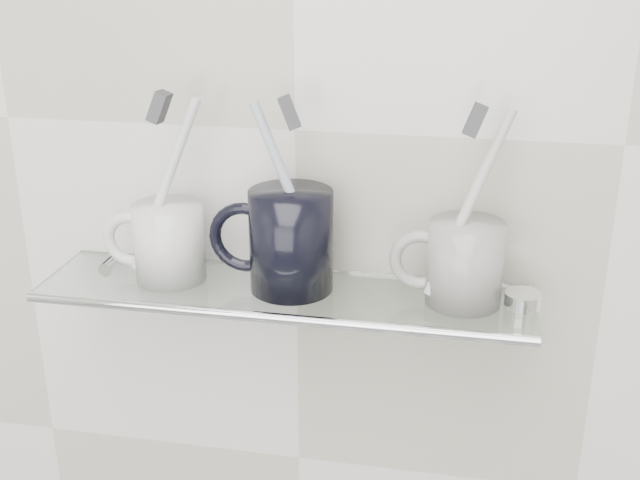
% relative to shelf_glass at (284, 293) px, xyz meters
% --- Properties ---
extents(wall_back, '(2.50, 0.00, 2.50)m').
position_rel_shelf_glass_xyz_m(wall_back, '(0.00, 0.06, 0.15)').
color(wall_back, silver).
rests_on(wall_back, ground).
extents(shelf_glass, '(0.50, 0.12, 0.01)m').
position_rel_shelf_glass_xyz_m(shelf_glass, '(0.00, 0.00, 0.00)').
color(shelf_glass, silver).
rests_on(shelf_glass, wall_back).
extents(shelf_rail, '(0.50, 0.01, 0.01)m').
position_rel_shelf_glass_xyz_m(shelf_rail, '(0.00, -0.06, 0.00)').
color(shelf_rail, silver).
rests_on(shelf_rail, shelf_glass).
extents(bracket_left, '(0.02, 0.03, 0.02)m').
position_rel_shelf_glass_xyz_m(bracket_left, '(-0.21, 0.05, -0.01)').
color(bracket_left, silver).
rests_on(bracket_left, wall_back).
extents(bracket_right, '(0.02, 0.03, 0.02)m').
position_rel_shelf_glass_xyz_m(bracket_right, '(0.21, 0.05, -0.01)').
color(bracket_right, silver).
rests_on(bracket_right, wall_back).
extents(mug_left, '(0.08, 0.08, 0.08)m').
position_rel_shelf_glass_xyz_m(mug_left, '(-0.12, 0.00, 0.04)').
color(mug_left, silver).
rests_on(mug_left, shelf_glass).
extents(mug_left_handle, '(0.06, 0.01, 0.06)m').
position_rel_shelf_glass_xyz_m(mug_left_handle, '(-0.16, 0.00, 0.04)').
color(mug_left_handle, silver).
rests_on(mug_left_handle, mug_left).
extents(toothbrush_left, '(0.08, 0.03, 0.18)m').
position_rel_shelf_glass_xyz_m(toothbrush_left, '(-0.12, 0.00, 0.10)').
color(toothbrush_left, silver).
rests_on(toothbrush_left, mug_left).
extents(bristles_left, '(0.02, 0.02, 0.03)m').
position_rel_shelf_glass_xyz_m(bristles_left, '(-0.12, 0.00, 0.19)').
color(bristles_left, '#37373B').
rests_on(bristles_left, toothbrush_left).
extents(mug_center, '(0.11, 0.11, 0.10)m').
position_rel_shelf_glass_xyz_m(mug_center, '(0.01, 0.00, 0.06)').
color(mug_center, black).
rests_on(mug_center, shelf_glass).
extents(mug_center_handle, '(0.07, 0.01, 0.07)m').
position_rel_shelf_glass_xyz_m(mug_center_handle, '(-0.04, 0.00, 0.06)').
color(mug_center_handle, black).
rests_on(mug_center_handle, mug_center).
extents(toothbrush_center, '(0.08, 0.02, 0.18)m').
position_rel_shelf_glass_xyz_m(toothbrush_center, '(0.01, 0.00, 0.10)').
color(toothbrush_center, '#98A6B6').
rests_on(toothbrush_center, mug_center).
extents(bristles_center, '(0.03, 0.03, 0.03)m').
position_rel_shelf_glass_xyz_m(bristles_center, '(0.01, 0.00, 0.19)').
color(bristles_center, '#37373B').
rests_on(bristles_center, toothbrush_center).
extents(mug_right, '(0.10, 0.10, 0.08)m').
position_rel_shelf_glass_xyz_m(mug_right, '(0.18, 0.00, 0.05)').
color(mug_right, silver).
rests_on(mug_right, shelf_glass).
extents(mug_right_handle, '(0.06, 0.01, 0.06)m').
position_rel_shelf_glass_xyz_m(mug_right_handle, '(0.14, 0.00, 0.05)').
color(mug_right_handle, silver).
rests_on(mug_right_handle, mug_right).
extents(toothbrush_right, '(0.08, 0.04, 0.18)m').
position_rel_shelf_glass_xyz_m(toothbrush_right, '(0.18, 0.00, 0.10)').
color(toothbrush_right, '#BEB4A9').
rests_on(toothbrush_right, mug_right).
extents(bristles_right, '(0.02, 0.03, 0.04)m').
position_rel_shelf_glass_xyz_m(bristles_right, '(0.18, 0.00, 0.19)').
color(bristles_right, '#37373B').
rests_on(bristles_right, toothbrush_right).
extents(chrome_cap, '(0.04, 0.04, 0.01)m').
position_rel_shelf_glass_xyz_m(chrome_cap, '(0.24, 0.00, 0.01)').
color(chrome_cap, silver).
rests_on(chrome_cap, shelf_glass).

